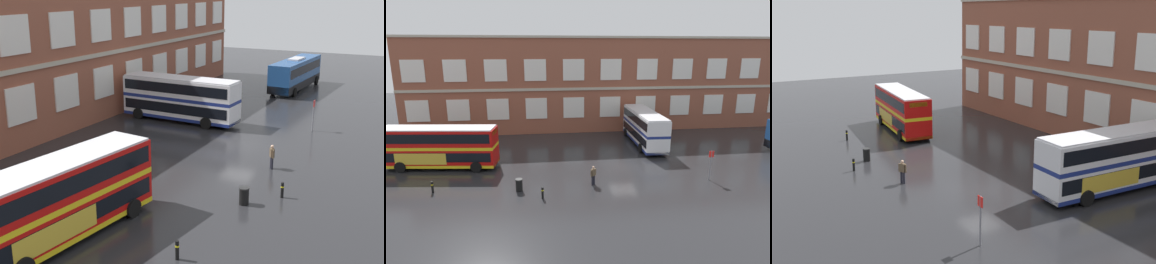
{
  "view_description": "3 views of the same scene",
  "coord_description": "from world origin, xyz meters",
  "views": [
    {
      "loc": [
        -34.61,
        -13.45,
        11.99
      ],
      "look_at": [
        -4.54,
        1.73,
        2.06
      ],
      "focal_mm": 46.37,
      "sensor_mm": 36.0,
      "label": 1
    },
    {
      "loc": [
        -8.41,
        -29.36,
        11.33
      ],
      "look_at": [
        -4.53,
        0.46,
        3.59
      ],
      "focal_mm": 30.2,
      "sensor_mm": 36.0,
      "label": 2
    },
    {
      "loc": [
        25.47,
        -16.37,
        11.67
      ],
      "look_at": [
        -4.56,
        1.44,
        2.83
      ],
      "focal_mm": 44.86,
      "sensor_mm": 36.0,
      "label": 3
    }
  ],
  "objects": [
    {
      "name": "double_decker_middle",
      "position": [
        4.52,
        7.48,
        2.15
      ],
      "size": [
        3.18,
        11.09,
        4.07
      ],
      "color": "silver",
      "rests_on": "ground"
    },
    {
      "name": "double_decker_near",
      "position": [
        -17.93,
        2.11,
        2.15
      ],
      "size": [
        11.23,
        3.9,
        4.07
      ],
      "color": "red",
      "rests_on": "ground"
    },
    {
      "name": "touring_coach",
      "position": [
        23.64,
        2.0,
        1.91
      ],
      "size": [
        12.12,
        3.36,
        3.8
      ],
      "color": "navy",
      "rests_on": "ground"
    },
    {
      "name": "bus_stand_flag",
      "position": [
        6.65,
        -4.25,
        1.64
      ],
      "size": [
        0.44,
        0.1,
        2.7
      ],
      "color": "slate",
      "rests_on": "ground"
    },
    {
      "name": "station_litter_bin",
      "position": [
        -10.04,
        -4.37,
        0.52
      ],
      "size": [
        0.6,
        0.6,
        1.03
      ],
      "color": "black",
      "rests_on": "ground"
    },
    {
      "name": "ground_plane",
      "position": [
        0.0,
        2.0,
        0.0
      ],
      "size": [
        120.0,
        120.0,
        0.0
      ],
      "primitive_type": "plane",
      "color": "#232326"
    },
    {
      "name": "safety_bollard_west",
      "position": [
        -8.16,
        -6.04,
        0.49
      ],
      "size": [
        0.19,
        0.19,
        0.95
      ],
      "color": "black",
      "rests_on": "ground"
    },
    {
      "name": "brick_terminal_building",
      "position": [
        1.72,
        17.98,
        6.37
      ],
      "size": [
        55.83,
        8.19,
        13.03
      ],
      "color": "brown",
      "rests_on": "ground"
    },
    {
      "name": "safety_bollard_east",
      "position": [
        -17.02,
        -3.81,
        0.49
      ],
      "size": [
        0.19,
        0.19,
        0.95
      ],
      "color": "black",
      "rests_on": "ground"
    },
    {
      "name": "waiting_passenger",
      "position": [
        -3.78,
        -3.97,
        0.93
      ],
      "size": [
        0.58,
        0.45,
        1.7
      ],
      "color": "black",
      "rests_on": "ground"
    }
  ]
}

